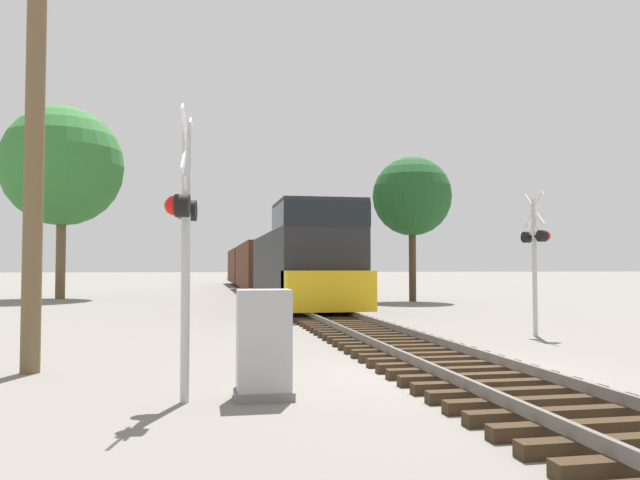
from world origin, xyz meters
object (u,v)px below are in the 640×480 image
utility_pole (36,88)px  crossing_signal_near (184,225)px  tree_mid_background (62,166)px  crossing_signal_far (535,247)px  tree_far_right (412,197)px  relay_cabinet (264,345)px  freight_train (263,266)px

utility_pole → crossing_signal_near: bearing=-47.2°
utility_pole → tree_mid_background: bearing=100.9°
crossing_signal_far → utility_pole: 12.29m
crossing_signal_near → tree_far_right: 25.36m
crossing_signal_near → tree_mid_background: 30.11m
relay_cabinet → crossing_signal_near: bearing=-178.2°
tree_mid_background → crossing_signal_near: bearing=-75.2°
tree_mid_background → crossing_signal_far: bearing=-53.6°
relay_cabinet → tree_mid_background: 30.69m
crossing_signal_far → tree_far_right: (2.25, 16.17, 3.16)m
freight_train → crossing_signal_far: bearing=-81.3°
freight_train → utility_pole: 33.07m
crossing_signal_far → utility_pole: size_ratio=0.39×
tree_mid_background → freight_train: bearing=27.6°
freight_train → crossing_signal_far: (4.38, -28.57, 0.50)m
freight_train → tree_far_right: (6.63, -12.41, 3.65)m
utility_pole → relay_cabinet: bearing=-37.1°
freight_train → relay_cabinet: (-3.39, -34.96, -1.10)m
crossing_signal_near → utility_pole: utility_pole is taller
tree_far_right → relay_cabinet: bearing=-113.9°
relay_cabinet → tree_far_right: tree_far_right is taller
freight_train → crossing_signal_near: freight_train is taller
crossing_signal_far → utility_pole: bearing=104.1°
utility_pole → tree_far_right: utility_pole is taller
relay_cabinet → tree_mid_background: size_ratio=0.14×
relay_cabinet → utility_pole: (-3.71, 2.80, 4.17)m
crossing_signal_far → relay_cabinet: bearing=126.1°
crossing_signal_near → relay_cabinet: bearing=98.5°
crossing_signal_far → utility_pole: utility_pole is taller
relay_cabinet → utility_pole: utility_pole is taller
crossing_signal_near → utility_pole: (-2.62, 2.83, 2.53)m
utility_pole → tree_far_right: (13.72, 19.75, 0.59)m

